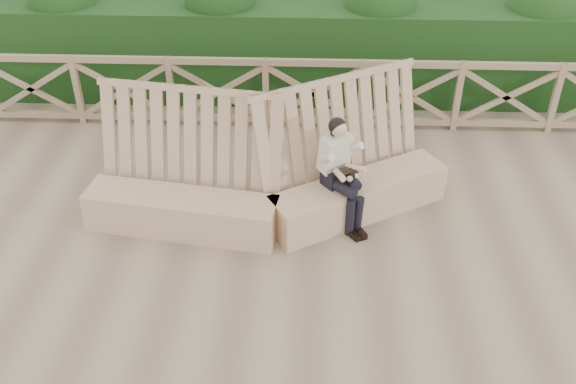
{
  "coord_description": "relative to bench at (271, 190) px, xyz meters",
  "views": [
    {
      "loc": [
        -0.03,
        -5.23,
        4.8
      ],
      "look_at": [
        -0.25,
        0.4,
        0.9
      ],
      "focal_mm": 40.0,
      "sensor_mm": 36.0,
      "label": 1
    }
  ],
  "objects": [
    {
      "name": "guardrail",
      "position": [
        0.49,
        2.36,
        0.14
      ],
      "size": [
        10.1,
        0.09,
        1.1
      ],
      "color": "#7D6348",
      "rests_on": "ground"
    },
    {
      "name": "bench",
      "position": [
        0.0,
        0.0,
        0.0
      ],
      "size": [
        4.41,
        1.85,
        1.62
      ],
      "rotation": [
        0.0,
        0.0,
        0.13
      ],
      "color": "#987A57",
      "rests_on": "ground"
    },
    {
      "name": "woman",
      "position": [
        0.83,
        0.0,
        0.34
      ],
      "size": [
        0.65,
        0.78,
        1.36
      ],
      "rotation": [
        0.0,
        0.0,
        0.66
      ],
      "color": "black",
      "rests_on": "ground"
    },
    {
      "name": "hedge",
      "position": [
        0.49,
        3.56,
        0.34
      ],
      "size": [
        12.0,
        1.2,
        1.5
      ],
      "primitive_type": "cube",
      "color": "black",
      "rests_on": "ground"
    },
    {
      "name": "ground",
      "position": [
        0.49,
        -1.14,
        -0.41
      ],
      "size": [
        60.0,
        60.0,
        0.0
      ],
      "primitive_type": "plane",
      "color": "brown",
      "rests_on": "ground"
    }
  ]
}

